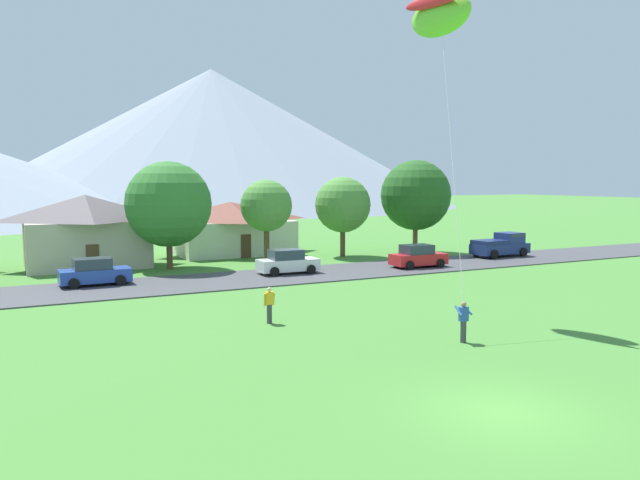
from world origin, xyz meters
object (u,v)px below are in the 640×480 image
(house_left_center, at_px, (230,227))
(parked_car_blue_mid_east, at_px, (94,272))
(tree_left_of_center, at_px, (266,206))
(tree_near_right, at_px, (343,205))
(kite_flyer_with_kite, at_px, (440,17))
(tree_right_of_center, at_px, (168,204))
(watcher_person, at_px, (269,304))
(tree_near_left, at_px, (416,195))
(house_leftmost, at_px, (86,230))
(parked_car_white_mid_west, at_px, (287,262))
(parked_car_red_east_end, at_px, (418,257))
(pickup_truck_navy_west_side, at_px, (501,245))

(house_left_center, xyz_separation_m, parked_car_blue_mid_east, (-13.29, -13.03, -1.52))
(tree_left_of_center, bearing_deg, tree_near_right, 7.81)
(parked_car_blue_mid_east, xyz_separation_m, kite_flyer_with_kite, (14.42, -15.34, 13.55))
(tree_right_of_center, bearing_deg, watcher_person, -90.43)
(watcher_person, bearing_deg, tree_near_left, 41.61)
(house_leftmost, relative_size, parked_car_blue_mid_east, 2.19)
(tree_near_right, relative_size, parked_car_blue_mid_east, 1.61)
(house_left_center, bearing_deg, watcher_person, -105.30)
(parked_car_white_mid_west, distance_m, parked_car_red_east_end, 10.11)
(house_leftmost, bearing_deg, house_left_center, 15.03)
(tree_left_of_center, relative_size, parked_car_blue_mid_east, 1.56)
(house_leftmost, distance_m, parked_car_blue_mid_east, 9.87)
(parked_car_red_east_end, bearing_deg, tree_near_left, 55.65)
(house_leftmost, distance_m, tree_right_of_center, 7.05)
(house_left_center, distance_m, parked_car_blue_mid_east, 18.67)
(parked_car_blue_mid_east, distance_m, pickup_truck_navy_west_side, 32.85)
(pickup_truck_navy_west_side, height_order, kite_flyer_with_kite, kite_flyer_with_kite)
(house_leftmost, xyz_separation_m, watcher_person, (5.14, -23.90, -1.95))
(parked_car_red_east_end, distance_m, watcher_person, 20.53)
(house_leftmost, distance_m, parked_car_red_east_end, 25.17)
(tree_right_of_center, xyz_separation_m, pickup_truck_navy_west_side, (26.87, -5.76, -3.73))
(tree_right_of_center, distance_m, parked_car_white_mid_west, 10.05)
(parked_car_blue_mid_east, bearing_deg, parked_car_white_mid_west, -4.41)
(house_leftmost, relative_size, watcher_person, 5.54)
(house_leftmost, bearing_deg, parked_car_blue_mid_east, -94.04)
(house_leftmost, relative_size, tree_near_right, 1.36)
(tree_right_of_center, relative_size, pickup_truck_navy_west_side, 1.50)
(house_left_center, xyz_separation_m, parked_car_red_east_end, (9.36, -15.51, -1.52))
(parked_car_blue_mid_east, height_order, parked_car_red_east_end, same)
(kite_flyer_with_kite, bearing_deg, tree_right_of_center, 112.15)
(tree_near_left, height_order, parked_car_red_east_end, tree_near_left)
(tree_near_left, relative_size, pickup_truck_navy_west_side, 1.58)
(pickup_truck_navy_west_side, bearing_deg, parked_car_blue_mid_east, 179.42)
(tree_right_of_center, relative_size, watcher_person, 4.74)
(tree_near_left, bearing_deg, parked_car_white_mid_west, -157.06)
(parked_car_white_mid_west, relative_size, kite_flyer_with_kite, 0.27)
(house_left_center, xyz_separation_m, watcher_person, (-7.47, -27.28, -1.51))
(tree_near_right, bearing_deg, parked_car_blue_mid_east, -163.37)
(house_leftmost, xyz_separation_m, tree_near_left, (27.48, -4.05, 2.37))
(house_leftmost, xyz_separation_m, tree_left_of_center, (12.94, -4.37, 1.71))
(house_leftmost, relative_size, tree_near_left, 1.11)
(parked_car_white_mid_west, height_order, watcher_person, parked_car_white_mid_west)
(house_left_center, bearing_deg, tree_right_of_center, -133.90)
(house_left_center, bearing_deg, house_leftmost, -164.97)
(house_left_center, relative_size, tree_near_right, 1.55)
(tree_near_left, height_order, tree_near_right, tree_near_left)
(tree_near_left, bearing_deg, pickup_truck_navy_west_side, -51.71)
(tree_right_of_center, bearing_deg, tree_near_left, 0.43)
(tree_near_left, bearing_deg, kite_flyer_with_kite, -123.29)
(house_left_center, bearing_deg, tree_near_left, -26.56)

